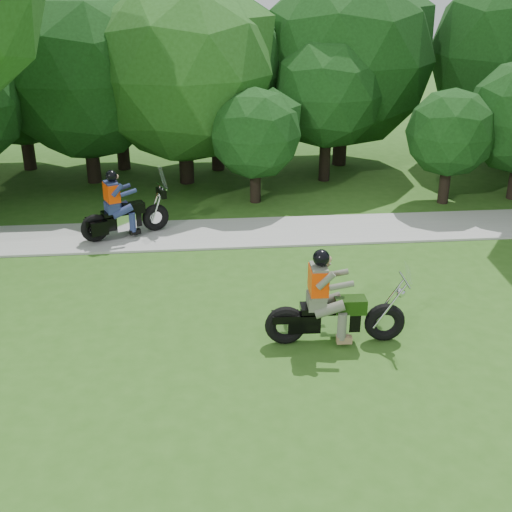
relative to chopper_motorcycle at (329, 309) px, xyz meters
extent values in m
plane|color=#2E5A19|center=(0.47, -2.06, -0.73)|extent=(100.00, 100.00, 0.00)
cube|color=#9A9A95|center=(0.47, 5.94, -0.70)|extent=(60.00, 2.20, 0.06)
cylinder|color=black|center=(2.01, 10.80, 0.17)|extent=(0.39, 0.39, 1.80)
sphere|color=#12330F|center=(2.01, 10.80, 2.30)|extent=(3.79, 3.79, 3.79)
cylinder|color=black|center=(2.98, 12.79, 0.17)|extent=(0.52, 0.52, 1.80)
sphere|color=#12330F|center=(2.98, 12.79, 3.15)|extent=(6.39, 6.39, 6.39)
cylinder|color=black|center=(-8.64, 13.24, 0.17)|extent=(0.46, 0.46, 1.80)
sphere|color=#12330F|center=(-8.64, 13.24, 2.75)|extent=(5.17, 5.17, 5.17)
cylinder|color=black|center=(9.68, 12.80, 0.17)|extent=(0.54, 0.54, 1.80)
cylinder|color=black|center=(-2.80, 10.98, 0.17)|extent=(0.50, 0.50, 1.80)
sphere|color=#235117|center=(-2.80, 10.98, 3.03)|extent=(6.02, 6.02, 6.02)
cylinder|color=black|center=(-6.02, 11.35, 0.17)|extent=(0.48, 0.48, 1.80)
sphere|color=#12330F|center=(-6.02, 11.35, 2.87)|extent=(5.52, 5.52, 5.52)
cylinder|color=black|center=(5.30, 8.01, -0.06)|extent=(0.34, 0.34, 1.35)
sphere|color=#12330F|center=(5.30, 8.01, 1.50)|extent=(2.72, 2.72, 2.72)
cylinder|color=black|center=(-0.62, 8.66, -0.09)|extent=(0.34, 0.34, 1.27)
sphere|color=#12330F|center=(-0.62, 8.66, 1.46)|extent=(2.84, 2.84, 2.84)
cylinder|color=black|center=(-1.65, 12.53, 0.17)|extent=(0.47, 0.47, 1.80)
sphere|color=#12330F|center=(-1.65, 12.53, 2.80)|extent=(5.33, 5.33, 5.33)
cylinder|color=black|center=(-5.14, 12.92, 0.17)|extent=(0.46, 0.46, 1.80)
sphere|color=#12330F|center=(-5.14, 12.92, 2.75)|extent=(5.16, 5.16, 5.16)
torus|color=black|center=(-0.84, 0.03, -0.33)|extent=(0.81, 0.26, 0.80)
torus|color=black|center=(1.11, -0.03, -0.33)|extent=(0.81, 0.26, 0.80)
cube|color=black|center=(-0.10, 0.00, -0.27)|extent=(1.42, 0.32, 0.37)
cube|color=silver|center=(0.10, 0.00, -0.27)|extent=(0.56, 0.41, 0.46)
cube|color=black|center=(0.41, -0.01, 0.08)|extent=(0.61, 0.36, 0.30)
cube|color=black|center=(-0.26, 0.01, 0.03)|extent=(0.61, 0.39, 0.11)
cylinder|color=silver|center=(1.16, -0.04, 0.08)|extent=(0.62, 0.07, 0.95)
cylinder|color=silver|center=(1.43, -0.04, 0.57)|extent=(0.06, 0.74, 0.04)
cube|color=#5C6350|center=(-0.26, 0.01, 0.19)|extent=(0.36, 0.45, 0.28)
cube|color=#5C6350|center=(-0.23, 0.01, 0.60)|extent=(0.31, 0.49, 0.64)
cube|color=#FF3C05|center=(-0.23, 0.01, 0.63)|extent=(0.35, 0.54, 0.51)
sphere|color=black|center=(-0.20, 0.01, 1.09)|extent=(0.32, 0.32, 0.32)
torus|color=black|center=(-5.21, 5.58, -0.28)|extent=(0.80, 0.51, 0.77)
torus|color=black|center=(-3.64, 6.27, -0.28)|extent=(0.80, 0.51, 0.77)
cube|color=black|center=(-4.61, 5.84, -0.23)|extent=(1.24, 0.74, 0.35)
cube|color=silver|center=(-4.46, 5.91, -0.23)|extent=(0.64, 0.56, 0.44)
cube|color=black|center=(-4.20, 6.02, 0.10)|extent=(0.66, 0.53, 0.29)
cube|color=black|center=(-4.74, 5.79, 0.06)|extent=(0.67, 0.56, 0.11)
cylinder|color=silver|center=(-3.60, 6.29, 0.10)|extent=(0.42, 0.22, 0.99)
cylinder|color=silver|center=(-3.43, 6.36, 0.58)|extent=(0.32, 0.66, 0.04)
cube|color=black|center=(-5.06, 5.38, -0.23)|extent=(0.48, 0.31, 0.38)
cube|color=black|center=(-5.26, 5.82, -0.23)|extent=(0.48, 0.31, 0.38)
cube|color=navy|center=(-4.74, 5.79, 0.22)|extent=(0.47, 0.52, 0.27)
cube|color=navy|center=(-4.72, 5.79, 0.61)|extent=(0.45, 0.54, 0.62)
cube|color=#FF3C05|center=(-4.72, 5.79, 0.64)|extent=(0.50, 0.59, 0.49)
sphere|color=black|center=(-4.69, 5.81, 1.08)|extent=(0.31, 0.31, 0.31)
camera|label=1|loc=(-2.43, -10.72, 5.88)|focal=45.00mm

